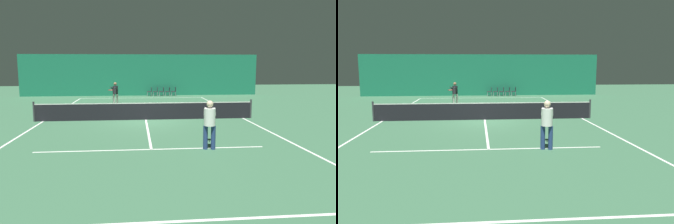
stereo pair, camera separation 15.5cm
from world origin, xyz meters
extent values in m
plane|color=#386647|center=(0.00, 0.00, 0.00)|extent=(60.00, 60.00, 0.00)
cube|color=#196B4C|center=(0.00, 14.27, 1.99)|extent=(23.00, 0.12, 3.99)
cube|color=white|center=(0.00, 11.90, 0.00)|extent=(11.00, 0.10, 0.00)
cube|color=white|center=(0.00, -11.90, 0.00)|extent=(11.00, 0.10, 0.00)
cube|color=white|center=(0.00, 6.40, 0.00)|extent=(8.25, 0.10, 0.00)
cube|color=white|center=(0.00, -6.40, 0.00)|extent=(8.25, 0.10, 0.00)
cube|color=white|center=(-5.50, 0.00, 0.00)|extent=(0.10, 23.80, 0.00)
cube|color=white|center=(5.50, 0.00, 0.00)|extent=(0.10, 23.80, 0.00)
cube|color=white|center=(0.00, 0.00, 0.00)|extent=(0.10, 12.80, 0.00)
cube|color=black|center=(0.00, 0.00, 0.47)|extent=(11.90, 0.02, 0.95)
cube|color=white|center=(0.00, 0.00, 0.92)|extent=(11.90, 0.02, 0.05)
cylinder|color=#333338|center=(-5.95, 0.00, 0.53)|extent=(0.10, 0.10, 1.07)
cylinder|color=#333338|center=(5.95, 0.00, 0.53)|extent=(0.10, 0.10, 1.07)
cylinder|color=navy|center=(1.94, -6.54, 0.43)|extent=(0.20, 0.20, 0.86)
cylinder|color=navy|center=(2.21, -6.60, 0.43)|extent=(0.20, 0.20, 0.86)
cylinder|color=white|center=(2.07, -6.57, 1.18)|extent=(0.48, 0.48, 0.62)
sphere|color=beige|center=(2.07, -6.57, 1.64)|extent=(0.24, 0.24, 0.24)
cylinder|color=white|center=(1.98, -6.26, 1.32)|extent=(0.23, 0.60, 0.25)
cylinder|color=white|center=(2.29, -6.33, 1.32)|extent=(0.23, 0.60, 0.25)
cylinder|color=black|center=(2.23, -5.87, 1.24)|extent=(0.09, 0.30, 0.03)
torus|color=black|center=(2.30, -5.57, 1.24)|extent=(0.39, 0.39, 0.03)
cylinder|color=silver|center=(2.30, -5.57, 1.24)|extent=(0.33, 0.33, 0.00)
cylinder|color=beige|center=(-1.93, 6.82, 0.42)|extent=(0.20, 0.20, 0.84)
cylinder|color=beige|center=(-2.19, 6.89, 0.42)|extent=(0.20, 0.20, 0.84)
cylinder|color=#232328|center=(-2.06, 6.86, 1.14)|extent=(0.48, 0.48, 0.60)
sphere|color=#936B4C|center=(-2.06, 6.86, 1.59)|extent=(0.23, 0.23, 0.23)
cylinder|color=#232328|center=(-1.98, 6.55, 1.28)|extent=(0.25, 0.58, 0.24)
cylinder|color=#232328|center=(-2.29, 6.64, 1.28)|extent=(0.25, 0.58, 0.24)
cylinder|color=black|center=(-2.25, 6.18, 1.20)|extent=(0.11, 0.30, 0.03)
torus|color=red|center=(-2.33, 5.89, 1.20)|extent=(0.41, 0.41, 0.03)
cylinder|color=silver|center=(-2.33, 5.89, 1.20)|extent=(0.34, 0.34, 0.00)
cylinder|color=#99999E|center=(0.56, 13.91, 0.20)|extent=(0.03, 0.03, 0.39)
cylinder|color=#99999E|center=(0.56, 13.53, 0.20)|extent=(0.03, 0.03, 0.39)
cylinder|color=#99999E|center=(0.94, 13.91, 0.20)|extent=(0.03, 0.03, 0.39)
cylinder|color=#99999E|center=(0.94, 13.53, 0.20)|extent=(0.03, 0.03, 0.39)
cube|color=#232328|center=(0.75, 13.72, 0.41)|extent=(0.44, 0.44, 0.05)
cube|color=#232328|center=(0.95, 13.72, 0.64)|extent=(0.04, 0.44, 0.40)
cylinder|color=#99999E|center=(1.15, 13.91, 0.20)|extent=(0.03, 0.03, 0.39)
cylinder|color=#99999E|center=(1.15, 13.53, 0.20)|extent=(0.03, 0.03, 0.39)
cylinder|color=#99999E|center=(1.53, 13.91, 0.20)|extent=(0.03, 0.03, 0.39)
cylinder|color=#99999E|center=(1.53, 13.53, 0.20)|extent=(0.03, 0.03, 0.39)
cube|color=#232328|center=(1.34, 13.72, 0.41)|extent=(0.44, 0.44, 0.05)
cube|color=#232328|center=(1.54, 13.72, 0.64)|extent=(0.04, 0.44, 0.40)
cylinder|color=#99999E|center=(1.74, 13.91, 0.20)|extent=(0.03, 0.03, 0.39)
cylinder|color=#99999E|center=(1.74, 13.53, 0.20)|extent=(0.03, 0.03, 0.39)
cylinder|color=#99999E|center=(2.12, 13.91, 0.20)|extent=(0.03, 0.03, 0.39)
cylinder|color=#99999E|center=(2.12, 13.53, 0.20)|extent=(0.03, 0.03, 0.39)
cube|color=#232328|center=(1.93, 13.72, 0.41)|extent=(0.44, 0.44, 0.05)
cube|color=#232328|center=(2.13, 13.72, 0.64)|extent=(0.04, 0.44, 0.40)
cylinder|color=#99999E|center=(2.33, 13.91, 0.20)|extent=(0.03, 0.03, 0.39)
cylinder|color=#99999E|center=(2.33, 13.53, 0.20)|extent=(0.03, 0.03, 0.39)
cylinder|color=#99999E|center=(2.71, 13.91, 0.20)|extent=(0.03, 0.03, 0.39)
cylinder|color=#99999E|center=(2.71, 13.53, 0.20)|extent=(0.03, 0.03, 0.39)
cube|color=#232328|center=(2.52, 13.72, 0.41)|extent=(0.44, 0.44, 0.05)
cube|color=#232328|center=(2.72, 13.72, 0.64)|extent=(0.04, 0.44, 0.40)
cylinder|color=#99999E|center=(2.92, 13.91, 0.20)|extent=(0.03, 0.03, 0.39)
cylinder|color=#99999E|center=(2.92, 13.53, 0.20)|extent=(0.03, 0.03, 0.39)
cylinder|color=#99999E|center=(3.30, 13.91, 0.20)|extent=(0.03, 0.03, 0.39)
cylinder|color=#99999E|center=(3.30, 13.53, 0.20)|extent=(0.03, 0.03, 0.39)
cube|color=#232328|center=(3.11, 13.72, 0.41)|extent=(0.44, 0.44, 0.05)
cube|color=#232328|center=(3.31, 13.72, 0.64)|extent=(0.04, 0.44, 0.40)
camera|label=1|loc=(-0.52, -17.84, 3.03)|focal=35.00mm
camera|label=2|loc=(-0.37, -17.85, 3.03)|focal=35.00mm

